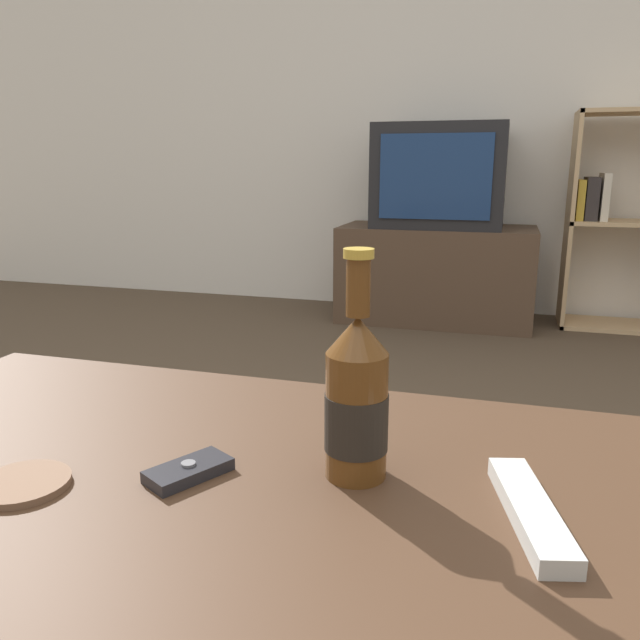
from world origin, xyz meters
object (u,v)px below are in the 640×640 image
object	(u,v)px
bookshelf	(618,218)
beer_bottle	(357,399)
cell_phone	(189,470)
television	(440,176)
tv_stand	(436,274)
remote_control	(530,511)

from	to	relation	value
bookshelf	beer_bottle	world-z (taller)	bookshelf
bookshelf	cell_phone	size ratio (longest dim) A/B	10.14
television	beer_bottle	size ratio (longest dim) A/B	2.51
tv_stand	beer_bottle	world-z (taller)	beer_bottle
tv_stand	beer_bottle	size ratio (longest dim) A/B	3.87
television	tv_stand	bearing A→B (deg)	90.00
tv_stand	cell_phone	size ratio (longest dim) A/B	9.45
tv_stand	beer_bottle	xyz separation A→B (m)	(0.20, -2.68, 0.31)
cell_phone	remote_control	size ratio (longest dim) A/B	0.55
television	bookshelf	distance (m)	0.90
cell_phone	tv_stand	bearing A→B (deg)	119.53
cell_phone	remote_control	bearing A→B (deg)	31.66
television	cell_phone	xyz separation A→B (m)	(0.02, -2.73, -0.28)
television	remote_control	distance (m)	2.75
bookshelf	remote_control	bearing A→B (deg)	-99.80
remote_control	cell_phone	bearing A→B (deg)	167.95
bookshelf	remote_control	xyz separation A→B (m)	(-0.49, -2.82, -0.08)
cell_phone	remote_control	distance (m)	0.37
cell_phone	remote_control	xyz separation A→B (m)	(0.37, 0.02, 0.00)
cell_phone	television	bearing A→B (deg)	119.53
tv_stand	remote_control	xyz separation A→B (m)	(0.38, -2.72, 0.23)
bookshelf	remote_control	size ratio (longest dim) A/B	5.55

